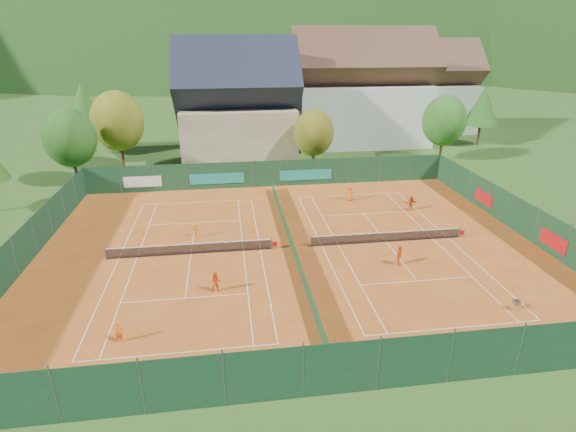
% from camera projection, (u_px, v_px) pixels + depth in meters
% --- Properties ---
extents(ground, '(600.00, 600.00, 0.00)m').
position_uv_depth(ground, '(291.00, 248.00, 36.35)').
color(ground, '#294F18').
rests_on(ground, ground).
extents(clay_pad, '(40.00, 32.00, 0.01)m').
position_uv_depth(clay_pad, '(291.00, 248.00, 36.34)').
color(clay_pad, '#B7531A').
rests_on(clay_pad, ground).
extents(court_markings_left, '(11.03, 23.83, 0.00)m').
position_uv_depth(court_markings_left, '(191.00, 254.00, 35.30)').
color(court_markings_left, white).
rests_on(court_markings_left, ground).
extents(court_markings_right, '(11.03, 23.83, 0.00)m').
position_uv_depth(court_markings_right, '(386.00, 242.00, 37.36)').
color(court_markings_right, white).
rests_on(court_markings_right, ground).
extents(tennis_net_left, '(13.30, 0.10, 1.02)m').
position_uv_depth(tennis_net_left, '(192.00, 248.00, 35.14)').
color(tennis_net_left, '#59595B').
rests_on(tennis_net_left, ground).
extents(tennis_net_right, '(13.30, 0.10, 1.02)m').
position_uv_depth(tennis_net_right, '(389.00, 237.00, 37.19)').
color(tennis_net_right, '#59595B').
rests_on(tennis_net_right, ground).
extents(court_divider, '(0.03, 28.80, 1.00)m').
position_uv_depth(court_divider, '(291.00, 242.00, 36.15)').
color(court_divider, '#153A1F').
rests_on(court_divider, ground).
extents(fence_north, '(40.00, 0.10, 3.00)m').
position_uv_depth(fence_north, '(267.00, 174.00, 50.39)').
color(fence_north, '#163D22').
rests_on(fence_north, ground).
extents(fence_south, '(40.00, 0.04, 3.00)m').
position_uv_depth(fence_south, '(341.00, 369.00, 21.10)').
color(fence_south, '#13341E').
rests_on(fence_south, ground).
extents(fence_west, '(0.04, 32.00, 3.00)m').
position_uv_depth(fence_west, '(24.00, 246.00, 33.20)').
color(fence_west, '#133620').
rests_on(fence_west, ground).
extents(fence_east, '(0.09, 32.00, 3.00)m').
position_uv_depth(fence_east, '(522.00, 218.00, 38.40)').
color(fence_east, '#14371C').
rests_on(fence_east, ground).
extents(chalet, '(16.20, 12.00, 16.00)m').
position_uv_depth(chalet, '(238.00, 109.00, 60.97)').
color(chalet, beige).
rests_on(chalet, ground).
extents(hotel_block_a, '(21.60, 11.00, 17.25)m').
position_uv_depth(hotel_block_a, '(361.00, 95.00, 68.63)').
color(hotel_block_a, silver).
rests_on(hotel_block_a, ground).
extents(hotel_block_b, '(17.28, 10.00, 15.50)m').
position_uv_depth(hotel_block_b, '(425.00, 92.00, 78.05)').
color(hotel_block_b, silver).
rests_on(hotel_block_b, ground).
extents(tree_west_front, '(5.72, 5.72, 8.69)m').
position_uv_depth(tree_west_front, '(70.00, 138.00, 49.82)').
color(tree_west_front, '#492D1A').
rests_on(tree_west_front, ground).
extents(tree_west_mid, '(6.44, 6.44, 9.78)m').
position_uv_depth(tree_west_mid, '(117.00, 121.00, 55.58)').
color(tree_west_mid, '#4B2D1A').
rests_on(tree_west_mid, ground).
extents(tree_west_back, '(5.60, 5.60, 10.00)m').
position_uv_depth(tree_west_back, '(84.00, 107.00, 61.89)').
color(tree_west_back, '#4C351B').
rests_on(tree_west_back, ground).
extents(tree_center, '(5.01, 5.01, 7.60)m').
position_uv_depth(tree_center, '(314.00, 133.00, 55.51)').
color(tree_center, '#422617').
rests_on(tree_center, ground).
extents(tree_east_front, '(5.72, 5.72, 8.69)m').
position_uv_depth(tree_east_front, '(444.00, 121.00, 59.40)').
color(tree_east_front, '#452918').
rests_on(tree_east_front, ground).
extents(tree_east_mid, '(5.04, 5.04, 9.00)m').
position_uv_depth(tree_east_mid, '(483.00, 105.00, 67.77)').
color(tree_east_mid, '#432818').
rests_on(tree_east_mid, ground).
extents(tree_east_back, '(7.15, 7.15, 10.86)m').
position_uv_depth(tree_east_back, '(412.00, 95.00, 73.82)').
color(tree_east_back, '#4B311A').
rests_on(tree_east_back, ground).
extents(mountain_backdrop, '(820.00, 530.00, 242.00)m').
position_uv_depth(mountain_backdrop, '(282.00, 134.00, 269.10)').
color(mountain_backdrop, black).
rests_on(mountain_backdrop, ground).
extents(ball_hopper, '(0.34, 0.34, 0.80)m').
position_uv_depth(ball_hopper, '(516.00, 303.00, 27.97)').
color(ball_hopper, slate).
rests_on(ball_hopper, ground).
extents(loose_ball_0, '(0.07, 0.07, 0.07)m').
position_uv_depth(loose_ball_0, '(147.00, 292.00, 30.07)').
color(loose_ball_0, '#CCD833').
rests_on(loose_ball_0, ground).
extents(loose_ball_1, '(0.07, 0.07, 0.07)m').
position_uv_depth(loose_ball_1, '(354.00, 293.00, 29.96)').
color(loose_ball_1, '#CCD833').
rests_on(loose_ball_1, ground).
extents(loose_ball_2, '(0.07, 0.07, 0.07)m').
position_uv_depth(loose_ball_2, '(290.00, 215.00, 42.84)').
color(loose_ball_2, '#CCD833').
rests_on(loose_ball_2, ground).
extents(loose_ball_3, '(0.07, 0.07, 0.07)m').
position_uv_depth(loose_ball_3, '(223.00, 209.00, 44.37)').
color(loose_ball_3, '#CCD833').
rests_on(loose_ball_3, ground).
extents(loose_ball_4, '(0.07, 0.07, 0.07)m').
position_uv_depth(loose_ball_4, '(453.00, 263.00, 33.96)').
color(loose_ball_4, '#CCD833').
rests_on(loose_ball_4, ground).
extents(player_left_near, '(0.53, 0.42, 1.26)m').
position_uv_depth(player_left_near, '(119.00, 333.00, 25.03)').
color(player_left_near, '#FE6016').
rests_on(player_left_near, ground).
extents(player_left_mid, '(0.75, 0.60, 1.50)m').
position_uv_depth(player_left_mid, '(216.00, 282.00, 29.87)').
color(player_left_mid, '#FF5816').
rests_on(player_left_mid, ground).
extents(player_left_far, '(0.91, 0.63, 1.30)m').
position_uv_depth(player_left_far, '(195.00, 230.00, 38.07)').
color(player_left_far, orange).
rests_on(player_left_far, ground).
extents(player_right_near, '(0.76, 1.00, 1.58)m').
position_uv_depth(player_right_near, '(399.00, 255.00, 33.41)').
color(player_right_near, '#E75714').
rests_on(player_right_near, ground).
extents(player_right_far_a, '(0.76, 0.50, 1.55)m').
position_uv_depth(player_right_far_a, '(350.00, 193.00, 46.42)').
color(player_right_far_a, orange).
rests_on(player_right_far_a, ground).
extents(player_right_far_b, '(1.41, 0.60, 1.47)m').
position_uv_depth(player_right_far_b, '(411.00, 203.00, 43.89)').
color(player_right_far_b, '#CD5212').
rests_on(player_right_far_b, ground).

